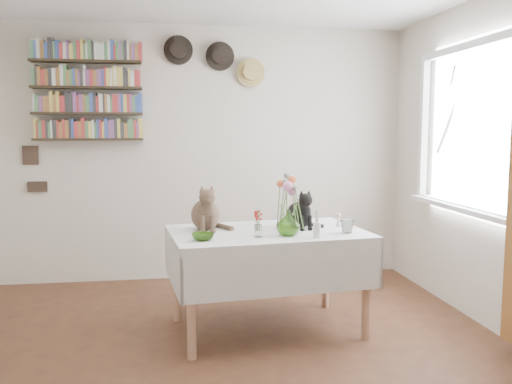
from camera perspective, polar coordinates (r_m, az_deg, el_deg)
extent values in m
cube|color=brown|center=(3.50, -2.78, -18.88)|extent=(4.04, 4.54, 0.04)
cube|color=beige|center=(5.44, -5.38, 4.01)|extent=(4.04, 0.04, 2.54)
cube|color=beige|center=(0.97, 11.20, -7.38)|extent=(4.04, 0.04, 2.54)
cube|color=white|center=(4.57, 21.48, 6.27)|extent=(0.01, 1.40, 1.20)
cube|color=white|center=(4.62, 21.81, 14.11)|extent=(0.06, 1.52, 0.06)
cube|color=white|center=(4.61, 21.16, -1.58)|extent=(0.06, 1.52, 0.06)
cube|color=white|center=(5.21, 17.43, 6.39)|extent=(0.06, 0.06, 1.20)
cube|color=white|center=(4.59, 20.84, -1.59)|extent=(0.12, 1.50, 0.04)
cube|color=white|center=(3.98, 1.21, -4.53)|extent=(1.49, 1.05, 0.06)
cylinder|color=tan|center=(3.60, -6.83, -11.97)|extent=(0.06, 0.06, 0.69)
cylinder|color=tan|center=(3.96, 11.55, -10.32)|extent=(0.06, 0.06, 0.69)
cylinder|color=tan|center=(4.30, -8.30, -8.90)|extent=(0.06, 0.06, 0.69)
cylinder|color=tan|center=(4.61, 7.36, -7.84)|extent=(0.06, 0.06, 0.69)
imported|color=#78B83F|center=(3.79, 3.40, -3.30)|extent=(0.18, 0.18, 0.17)
imported|color=#78B83F|center=(3.65, -5.61, -4.71)|extent=(0.20, 0.20, 0.05)
imported|color=white|center=(3.93, 9.57, -3.59)|extent=(0.12, 0.12, 0.10)
cylinder|color=white|center=(3.73, 6.43, -4.01)|extent=(0.05, 0.05, 0.11)
cylinder|color=white|center=(3.71, 6.45, -2.55)|extent=(0.02, 0.02, 0.09)
cylinder|color=white|center=(3.74, 0.20, -4.10)|extent=(0.05, 0.05, 0.08)
cone|color=white|center=(4.19, 8.72, -3.09)|extent=(0.05, 0.05, 0.08)
sphere|color=beige|center=(4.19, 8.73, -2.43)|extent=(0.03, 0.03, 0.03)
cylinder|color=#4C7233|center=(3.77, 2.93, -1.60)|extent=(0.01, 0.01, 0.30)
sphere|color=#F096C9|center=(3.76, 2.95, 0.67)|extent=(0.07, 0.07, 0.07)
cylinder|color=#4C7233|center=(3.76, 4.07, -1.94)|extent=(0.01, 0.01, 0.26)
sphere|color=#F096C9|center=(3.75, 4.09, 0.03)|extent=(0.06, 0.06, 0.06)
cylinder|color=#4C7233|center=(3.81, 4.20, -1.23)|extent=(0.01, 0.01, 0.34)
sphere|color=orange|center=(3.79, 4.22, 1.32)|extent=(0.06, 0.06, 0.06)
cylinder|color=#4C7233|center=(3.80, 2.40, -1.47)|extent=(0.01, 0.01, 0.31)
sphere|color=orange|center=(3.78, 2.41, 0.86)|extent=(0.05, 0.05, 0.05)
cylinder|color=#4C7233|center=(3.81, 3.26, -0.98)|extent=(0.01, 0.01, 0.37)
sphere|color=#999E93|center=(3.79, 3.27, 1.79)|extent=(0.04, 0.04, 0.04)
cylinder|color=#4C7233|center=(3.73, 2.76, -1.46)|extent=(0.01, 0.01, 0.33)
sphere|color=#999E93|center=(3.71, 2.77, 1.06)|extent=(0.04, 0.04, 0.04)
cylinder|color=#4C7233|center=(3.75, 4.59, -1.74)|extent=(0.01, 0.01, 0.29)
sphere|color=#999E93|center=(3.73, 4.61, 0.46)|extent=(0.04, 0.04, 0.04)
cube|color=#2E2516|center=(5.37, -17.18, 5.32)|extent=(1.00, 0.16, 0.02)
cube|color=#2E2516|center=(5.37, -17.26, 7.88)|extent=(1.00, 0.16, 0.02)
cube|color=#2E2516|center=(5.38, -17.35, 10.44)|extent=(1.00, 0.16, 0.02)
cube|color=#2E2516|center=(5.41, -17.44, 12.97)|extent=(1.00, 0.16, 0.02)
cylinder|color=black|center=(5.42, -8.18, 14.57)|extent=(0.28, 0.02, 0.28)
cylinder|color=black|center=(5.38, -8.18, 14.63)|extent=(0.16, 0.08, 0.16)
cylinder|color=black|center=(5.43, -3.82, 14.07)|extent=(0.28, 0.02, 0.28)
cylinder|color=black|center=(5.39, -3.78, 14.13)|extent=(0.16, 0.08, 0.16)
cylinder|color=tan|center=(5.45, -0.59, 12.47)|extent=(0.28, 0.02, 0.28)
cylinder|color=tan|center=(5.41, -0.52, 12.51)|extent=(0.16, 0.08, 0.16)
cube|color=#38281E|center=(5.55, -22.66, 3.59)|extent=(0.14, 0.02, 0.18)
cube|color=#38281E|center=(5.56, -22.03, 0.52)|extent=(0.18, 0.02, 0.10)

